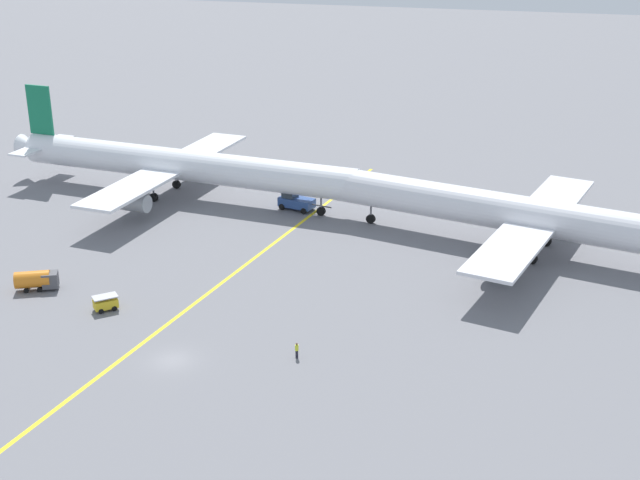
{
  "coord_description": "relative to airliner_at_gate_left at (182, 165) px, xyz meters",
  "views": [
    {
      "loc": [
        35.09,
        -68.87,
        43.29
      ],
      "look_at": [
        8.1,
        25.84,
        4.0
      ],
      "focal_mm": 48.37,
      "sensor_mm": 36.0,
      "label": 1
    }
  ],
  "objects": [
    {
      "name": "ground_plane",
      "position": [
        19.98,
        -47.0,
        -5.12
      ],
      "size": [
        600.0,
        600.0,
        0.0
      ],
      "primitive_type": "plane",
      "color": "slate"
    },
    {
      "name": "ground_crew_wing_walker_right",
      "position": [
        31.89,
        -43.07,
        -4.24
      ],
      "size": [
        0.36,
        0.36,
        1.69
      ],
      "color": "black",
      "rests_on": "ground"
    },
    {
      "name": "airliner_being_pushed",
      "position": [
        51.25,
        -7.94,
        -0.13
      ],
      "size": [
        56.66,
        40.92,
        14.71
      ],
      "color": "silver",
      "rests_on": "ground"
    },
    {
      "name": "gse_fuel_bowser_stubby",
      "position": [
        -2.42,
        -36.0,
        -3.79
      ],
      "size": [
        5.23,
        3.84,
        2.4
      ],
      "color": "orange",
      "rests_on": "ground"
    },
    {
      "name": "pushback_tug",
      "position": [
        18.48,
        -0.57,
        -3.86
      ],
      "size": [
        8.51,
        3.69,
        2.98
      ],
      "color": "#2D4C8C",
      "rests_on": "ground"
    },
    {
      "name": "airliner_at_gate_left",
      "position": [
        0.0,
        0.0,
        0.0
      ],
      "size": [
        61.23,
        41.67,
        15.55
      ],
      "color": "white",
      "rests_on": "ground"
    },
    {
      "name": "taxiway_stripe",
      "position": [
        16.53,
        -37.0,
        -5.12
      ],
      "size": [
        17.07,
        118.92,
        0.01
      ],
      "primitive_type": "cube",
      "rotation": [
        0.0,
        0.0,
        -0.14
      ],
      "color": "yellow",
      "rests_on": "ground"
    },
    {
      "name": "gse_baggage_cart_trailing",
      "position": [
        7.96,
        -38.59,
        -4.26
      ],
      "size": [
        3.06,
        3.02,
        1.71
      ],
      "color": "gold",
      "rests_on": "ground"
    }
  ]
}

